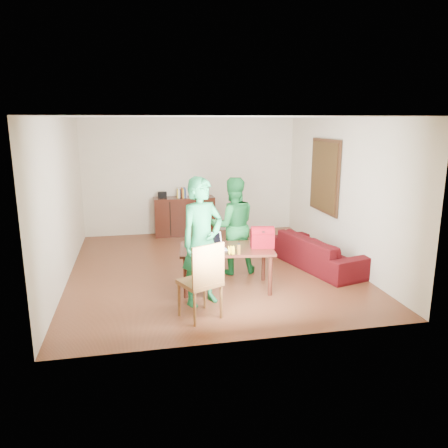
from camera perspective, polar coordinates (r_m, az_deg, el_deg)
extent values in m
cube|color=#492012|center=(8.08, -1.68, -6.12)|extent=(5.00, 5.50, 0.10)
cube|color=white|center=(7.61, -1.82, 14.15)|extent=(5.00, 5.50, 0.10)
cube|color=beige|center=(10.47, -4.39, 6.23)|extent=(5.00, 0.10, 2.70)
cube|color=beige|center=(5.05, 3.70, -1.55)|extent=(5.00, 0.10, 2.70)
cube|color=beige|center=(7.72, -20.77, 2.83)|extent=(0.10, 5.50, 2.70)
cube|color=beige|center=(8.53, 15.43, 4.16)|extent=(0.10, 5.50, 2.70)
cube|color=#3F2614|center=(9.09, 13.01, 6.11)|extent=(0.04, 1.28, 1.48)
cube|color=#482715|center=(9.08, 12.84, 6.11)|extent=(0.01, 1.18, 1.36)
cube|color=black|center=(10.31, -5.19, 1.03)|extent=(1.40, 0.45, 0.90)
cube|color=black|center=(10.17, -8.06, 3.77)|extent=(0.20, 0.14, 0.14)
cube|color=#B5B7BF|center=(10.27, -2.76, 3.98)|extent=(0.24, 0.22, 0.14)
ellipsoid|color=#172996|center=(10.25, -2.76, 4.56)|extent=(0.14, 0.14, 0.07)
cube|color=black|center=(6.92, 0.33, -3.28)|extent=(1.56, 1.01, 0.04)
cylinder|color=black|center=(6.70, -5.06, -7.00)|extent=(0.06, 0.06, 0.64)
cylinder|color=black|center=(6.79, 6.06, -6.72)|extent=(0.06, 0.06, 0.64)
cylinder|color=black|center=(7.32, -4.97, -5.19)|extent=(0.06, 0.06, 0.64)
cylinder|color=black|center=(7.41, 5.18, -4.97)|extent=(0.06, 0.06, 0.64)
cube|color=brown|center=(5.99, -3.18, -7.64)|extent=(0.64, 0.63, 0.06)
cube|color=brown|center=(5.71, -2.06, -5.44)|extent=(0.46, 0.23, 0.56)
imported|color=#166536|center=(6.31, -2.88, -2.33)|extent=(0.81, 0.70, 1.88)
imported|color=#155E26|center=(7.64, 1.16, -0.22)|extent=(0.83, 0.65, 1.70)
cube|color=white|center=(6.80, -1.16, -3.33)|extent=(0.39, 0.31, 0.02)
cube|color=black|center=(6.76, -1.17, -2.33)|extent=(0.35, 0.16, 0.22)
cylinder|color=brown|center=(6.56, 1.94, -3.25)|extent=(0.08, 0.08, 0.17)
cube|color=maroon|center=(6.93, 5.03, -1.97)|extent=(0.39, 0.26, 0.27)
imported|color=#3D0816|center=(8.23, 12.22, -3.55)|extent=(1.27, 2.14, 0.59)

